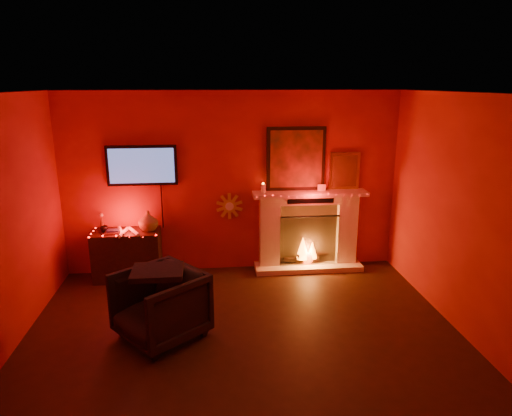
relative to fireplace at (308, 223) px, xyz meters
The scene contains 6 objects.
room 2.72m from the fireplace, 115.53° to the right, with size 5.00×5.00×5.00m.
fireplace is the anchor object (origin of this frame).
tv 2.61m from the fireplace, behind, with size 1.00×0.07×1.24m.
sunburst_clock 1.23m from the fireplace, behind, with size 0.40×0.03×0.40m.
console_table 2.71m from the fireplace, behind, with size 0.95×0.55×1.02m.
armchair 2.79m from the fireplace, 138.49° to the right, with size 0.84×0.87×0.79m, color black.
Camera 1 is at (-0.35, -4.16, 2.80)m, focal length 32.00 mm.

